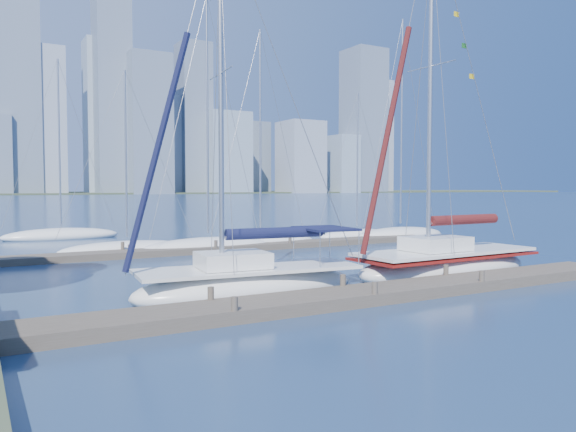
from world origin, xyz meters
TOP-DOWN VIEW (x-y plane):
  - ground at (0.00, 0.00)m, footprint 700.00×700.00m
  - near_dock at (0.00, 0.00)m, footprint 26.00×2.00m
  - far_dock at (2.00, 16.00)m, footprint 30.00×1.80m
  - sailboat_navy at (-2.78, 2.82)m, footprint 8.85×3.63m
  - sailboat_maroon at (6.84, 2.75)m, footprint 9.50×3.37m
  - bg_boat_1 at (-3.43, 18.10)m, footprint 8.05×2.95m
  - bg_boat_2 at (1.18, 16.85)m, footprint 8.69×4.84m
  - bg_boat_3 at (5.16, 17.64)m, footprint 8.42×4.48m
  - bg_boat_4 at (14.20, 19.23)m, footprint 6.86×2.33m
  - bg_boat_5 at (16.94, 17.41)m, footprint 8.26×3.67m
  - bg_boat_6 at (-5.59, 29.47)m, footprint 8.64×4.40m
  - skyline at (21.72, 290.56)m, footprint 502.65×51.31m

SIDE VIEW (x-z plane):
  - ground at x=0.00m, z-range 0.00..0.00m
  - far_dock at x=2.00m, z-range 0.00..0.36m
  - near_dock at x=0.00m, z-range 0.00..0.40m
  - bg_boat_4 at x=14.20m, z-range -5.42..5.89m
  - bg_boat_1 at x=-3.43m, z-range -5.28..5.75m
  - bg_boat_6 at x=-5.59m, z-range -6.57..7.13m
  - bg_boat_3 at x=5.16m, z-range -6.94..7.53m
  - bg_boat_2 at x=1.18m, z-range -7.57..8.16m
  - bg_boat_5 at x=16.94m, z-range -8.07..8.72m
  - sailboat_navy at x=-2.78m, z-range -5.93..8.10m
  - sailboat_maroon at x=6.84m, z-range -6.88..9.30m
  - skyline at x=21.72m, z-range -19.96..92.93m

